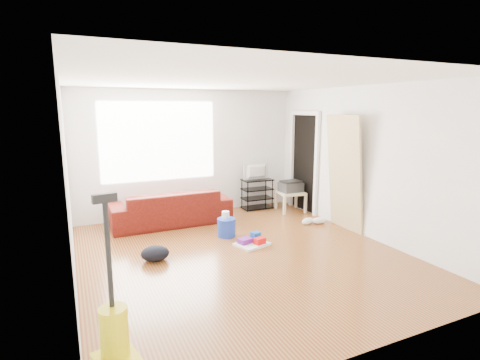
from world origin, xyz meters
name	(u,v)px	position (x,y,z in m)	size (l,w,h in m)	color
room	(242,169)	(0.07, 0.15, 1.25)	(4.51, 5.01, 2.51)	maroon
sofa	(171,223)	(-0.55, 1.95, 0.00)	(2.19, 0.85, 0.64)	#380904
tv_stand	(257,194)	(1.40, 2.22, 0.33)	(0.65, 0.38, 0.64)	black
tv	(257,172)	(1.40, 2.22, 0.81)	(0.59, 0.08, 0.34)	black
side_table	(291,195)	(1.95, 1.75, 0.35)	(0.59, 0.59, 0.42)	beige
printer	(291,186)	(1.95, 1.75, 0.53)	(0.45, 0.34, 0.23)	#2B2B2B
bucket	(226,236)	(0.11, 0.86, 0.00)	(0.31, 0.31, 0.31)	#1A36A8
toilet_paper	(226,223)	(0.12, 0.90, 0.21)	(0.12, 0.12, 0.11)	silver
cleaning_tray	(252,242)	(0.32, 0.30, 0.05)	(0.57, 0.50, 0.17)	white
backpack	(155,261)	(-1.21, 0.32, 0.00)	(0.40, 0.32, 0.22)	black
sneakers	(313,221)	(1.85, 0.79, 0.06)	(0.55, 0.28, 0.12)	white
vacuum	(116,347)	(-2.00, -1.90, 0.28)	(0.38, 0.42, 1.50)	yellow
door_panel	(342,229)	(2.13, 0.33, 0.00)	(0.04, 0.81, 2.04)	tan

